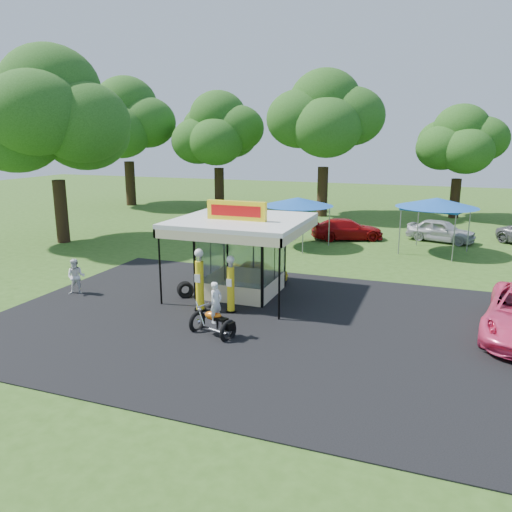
% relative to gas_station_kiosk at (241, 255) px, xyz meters
% --- Properties ---
extents(ground, '(120.00, 120.00, 0.00)m').
position_rel_gas_station_kiosk_xyz_m(ground, '(2.00, -4.99, -1.78)').
color(ground, '#32541A').
rests_on(ground, ground).
extents(asphalt_apron, '(20.00, 14.00, 0.04)m').
position_rel_gas_station_kiosk_xyz_m(asphalt_apron, '(2.00, -2.99, -1.76)').
color(asphalt_apron, black).
rests_on(asphalt_apron, ground).
extents(gas_station_kiosk, '(5.40, 5.40, 4.18)m').
position_rel_gas_station_kiosk_xyz_m(gas_station_kiosk, '(0.00, 0.00, 0.00)').
color(gas_station_kiosk, white).
rests_on(gas_station_kiosk, ground).
extents(gas_pump_left, '(0.48, 0.48, 2.55)m').
position_rel_gas_station_kiosk_xyz_m(gas_pump_left, '(-0.69, -2.68, -0.56)').
color(gas_pump_left, black).
rests_on(gas_pump_left, ground).
extents(gas_pump_right, '(0.43, 0.43, 2.32)m').
position_rel_gas_station_kiosk_xyz_m(gas_pump_right, '(0.52, -2.40, -0.67)').
color(gas_pump_right, black).
rests_on(gas_pump_right, ground).
extents(motorcycle, '(1.81, 1.24, 2.05)m').
position_rel_gas_station_kiosk_xyz_m(motorcycle, '(0.94, -4.78, -0.99)').
color(motorcycle, black).
rests_on(motorcycle, ground).
extents(spare_tires, '(0.89, 0.82, 0.73)m').
position_rel_gas_station_kiosk_xyz_m(spare_tires, '(-2.07, -1.36, -1.43)').
color(spare_tires, black).
rests_on(spare_tires, ground).
extents(kiosk_car, '(2.82, 1.13, 0.96)m').
position_rel_gas_station_kiosk_xyz_m(kiosk_car, '(-0.00, 2.21, -1.30)').
color(kiosk_car, yellow).
rests_on(kiosk_car, ground).
extents(spectator_west, '(0.97, 0.89, 1.61)m').
position_rel_gas_station_kiosk_xyz_m(spectator_west, '(-6.75, -2.64, -0.98)').
color(spectator_west, white).
rests_on(spectator_west, ground).
extents(bg_car_a, '(4.20, 2.11, 1.32)m').
position_rel_gas_station_kiosk_xyz_m(bg_car_a, '(-6.20, 12.74, -1.12)').
color(bg_car_a, silver).
rests_on(bg_car_a, ground).
extents(bg_car_b, '(5.17, 3.72, 1.39)m').
position_rel_gas_station_kiosk_xyz_m(bg_car_b, '(2.17, 13.57, -1.09)').
color(bg_car_b, '#A00C0E').
rests_on(bg_car_b, ground).
extents(bg_car_c, '(4.63, 2.91, 1.47)m').
position_rel_gas_station_kiosk_xyz_m(bg_car_c, '(8.09, 15.04, -1.05)').
color(bg_car_c, '#B4B4B9').
rests_on(bg_car_c, ground).
extents(tent_west, '(4.44, 4.44, 3.10)m').
position_rel_gas_station_kiosk_xyz_m(tent_west, '(-0.41, 10.35, 1.02)').
color(tent_west, gray).
rests_on(tent_west, ground).
extents(tent_east, '(4.72, 4.72, 3.30)m').
position_rel_gas_station_kiosk_xyz_m(tent_east, '(7.73, 11.40, 1.21)').
color(tent_east, gray).
rests_on(tent_east, ground).
extents(oak_far_a, '(10.29, 10.29, 12.19)m').
position_rel_gas_station_kiosk_xyz_m(oak_far_a, '(-21.52, 23.28, 5.97)').
color(oak_far_a, black).
rests_on(oak_far_a, ground).
extents(oak_far_b, '(8.97, 8.97, 10.70)m').
position_rel_gas_station_kiosk_xyz_m(oak_far_b, '(-12.13, 24.22, 5.04)').
color(oak_far_b, black).
rests_on(oak_far_b, ground).
extents(oak_far_c, '(10.18, 10.18, 12.00)m').
position_rel_gas_station_kiosk_xyz_m(oak_far_c, '(-1.77, 23.03, 5.83)').
color(oak_far_c, black).
rests_on(oak_far_c, ground).
extents(oak_far_d, '(7.72, 7.72, 9.19)m').
position_rel_gas_station_kiosk_xyz_m(oak_far_d, '(9.02, 26.08, 4.08)').
color(oak_far_d, black).
rests_on(oak_far_d, ground).
extents(oak_near, '(10.44, 10.44, 12.02)m').
position_rel_gas_station_kiosk_xyz_m(oak_near, '(-15.18, 6.20, 5.75)').
color(oak_near, black).
rests_on(oak_near, ground).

